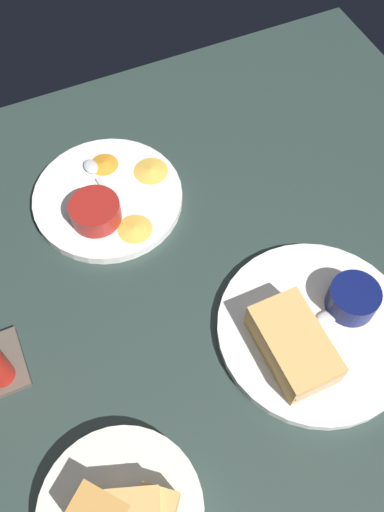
{
  "coord_description": "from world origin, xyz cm",
  "views": [
    {
      "loc": [
        -27.65,
        15.77,
        72.29
      ],
      "look_at": [
        10.16,
        -1.08,
        3.0
      ],
      "focal_mm": 38.51,
      "sensor_mm": 36.0,
      "label": 1
    }
  ],
  "objects_px": {
    "spoon_by_dark_ramekin": "(319,323)",
    "spoon_by_gravy_ramekin": "(94,172)",
    "plate_chips_companion": "(108,198)",
    "plate_sandwich_main": "(315,329)",
    "ramekin_light_gravy": "(95,211)",
    "ramekin_dark_sauce": "(353,298)",
    "sandwich_half_near": "(293,345)"
  },
  "relations": [
    {
      "from": "spoon_by_dark_ramekin",
      "to": "spoon_by_gravy_ramekin",
      "type": "xyz_separation_m",
      "value": [
        0.38,
        0.2,
        0.0
      ]
    },
    {
      "from": "spoon_by_dark_ramekin",
      "to": "plate_chips_companion",
      "type": "xyz_separation_m",
      "value": [
        0.33,
        0.19,
        -0.01
      ]
    },
    {
      "from": "spoon_by_dark_ramekin",
      "to": "spoon_by_gravy_ramekin",
      "type": "relative_size",
      "value": 1.0
    },
    {
      "from": "plate_sandwich_main",
      "to": "ramekin_light_gravy",
      "type": "relative_size",
      "value": 3.51
    },
    {
      "from": "plate_sandwich_main",
      "to": "ramekin_light_gravy",
      "type": "xyz_separation_m",
      "value": [
        0.3,
        0.22,
        0.03
      ]
    },
    {
      "from": "plate_sandwich_main",
      "to": "spoon_by_gravy_ramekin",
      "type": "xyz_separation_m",
      "value": [
        0.39,
        0.19,
        0.01
      ]
    },
    {
      "from": "ramekin_dark_sauce",
      "to": "ramekin_light_gravy",
      "type": "xyz_separation_m",
      "value": [
        0.29,
        0.28,
        -0.0
      ]
    },
    {
      "from": "sandwich_half_near",
      "to": "spoon_by_dark_ramekin",
      "type": "bearing_deg",
      "value": -70.89
    },
    {
      "from": "plate_chips_companion",
      "to": "ramekin_light_gravy",
      "type": "height_order",
      "value": "ramekin_light_gravy"
    },
    {
      "from": "plate_sandwich_main",
      "to": "ramekin_dark_sauce",
      "type": "xyz_separation_m",
      "value": [
        0.01,
        -0.06,
        0.03
      ]
    },
    {
      "from": "ramekin_dark_sauce",
      "to": "ramekin_light_gravy",
      "type": "distance_m",
      "value": 0.4
    },
    {
      "from": "plate_chips_companion",
      "to": "sandwich_half_near",
      "type": "bearing_deg",
      "value": -158.54
    },
    {
      "from": "ramekin_dark_sauce",
      "to": "spoon_by_gravy_ramekin",
      "type": "relative_size",
      "value": 0.71
    },
    {
      "from": "plate_chips_companion",
      "to": "ramekin_dark_sauce",
      "type": "bearing_deg",
      "value": -142.57
    },
    {
      "from": "ramekin_dark_sauce",
      "to": "plate_chips_companion",
      "type": "relative_size",
      "value": 0.29
    },
    {
      "from": "sandwich_half_near",
      "to": "plate_chips_companion",
      "type": "distance_m",
      "value": 0.38
    },
    {
      "from": "plate_sandwich_main",
      "to": "ramekin_light_gravy",
      "type": "distance_m",
      "value": 0.37
    },
    {
      "from": "plate_sandwich_main",
      "to": "plate_chips_companion",
      "type": "xyz_separation_m",
      "value": [
        0.34,
        0.19,
        0.0
      ]
    },
    {
      "from": "sandwich_half_near",
      "to": "spoon_by_gravy_ramekin",
      "type": "bearing_deg",
      "value": 19.61
    },
    {
      "from": "spoon_by_dark_ramekin",
      "to": "plate_sandwich_main",
      "type": "bearing_deg",
      "value": 113.13
    },
    {
      "from": "sandwich_half_near",
      "to": "spoon_by_dark_ramekin",
      "type": "distance_m",
      "value": 0.06
    },
    {
      "from": "plate_chips_companion",
      "to": "ramekin_light_gravy",
      "type": "xyz_separation_m",
      "value": [
        -0.04,
        0.03,
        0.03
      ]
    },
    {
      "from": "sandwich_half_near",
      "to": "ramekin_dark_sauce",
      "type": "distance_m",
      "value": 0.11
    },
    {
      "from": "plate_chips_companion",
      "to": "spoon_by_dark_ramekin",
      "type": "bearing_deg",
      "value": -149.85
    },
    {
      "from": "plate_sandwich_main",
      "to": "ramekin_light_gravy",
      "type": "bearing_deg",
      "value": 36.06
    },
    {
      "from": "plate_chips_companion",
      "to": "spoon_by_gravy_ramekin",
      "type": "relative_size",
      "value": 2.43
    },
    {
      "from": "ramekin_dark_sauce",
      "to": "plate_chips_companion",
      "type": "distance_m",
      "value": 0.41
    },
    {
      "from": "plate_chips_companion",
      "to": "spoon_by_gravy_ramekin",
      "type": "xyz_separation_m",
      "value": [
        0.05,
        0.0,
        0.01
      ]
    },
    {
      "from": "ramekin_dark_sauce",
      "to": "spoon_by_dark_ramekin",
      "type": "xyz_separation_m",
      "value": [
        -0.01,
        0.06,
        -0.02
      ]
    },
    {
      "from": "plate_sandwich_main",
      "to": "ramekin_dark_sauce",
      "type": "distance_m",
      "value": 0.07
    },
    {
      "from": "plate_sandwich_main",
      "to": "spoon_by_gravy_ramekin",
      "type": "bearing_deg",
      "value": 26.56
    },
    {
      "from": "ramekin_light_gravy",
      "to": "spoon_by_gravy_ramekin",
      "type": "relative_size",
      "value": 0.79
    }
  ]
}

